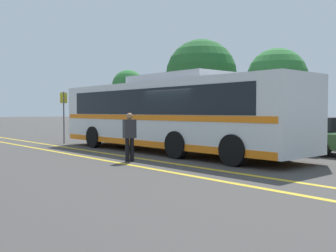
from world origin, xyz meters
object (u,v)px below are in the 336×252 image
Objects in this scene: bus_stop_sign at (64,111)px; pedestrian_0 at (130,134)px; tree_0 at (201,75)px; tree_2 at (128,86)px; tree_3 at (277,79)px; parked_car_0 at (122,127)px; transit_bus at (168,113)px; parked_car_1 at (192,129)px; parked_car_2 at (303,135)px.

pedestrian_0 is at bearing -102.09° from bus_stop_sign.
tree_0 reaches higher than bus_stop_sign.
pedestrian_0 is 0.31× the size of tree_2.
pedestrian_0 is 0.30× the size of tree_3.
tree_3 is at bearing 0.18° from tree_2.
parked_car_0 is at bearing -122.38° from tree_0.
tree_3 is (-1.03, 9.40, 2.00)m from transit_bus.
tree_2 is at bearing 178.35° from tree_0.
tree_2 reaches higher than transit_bus.
parked_car_2 reaches higher than parked_car_1.
pedestrian_0 is 15.07m from tree_0.
parked_car_2 is 7.54m from pedestrian_0.
tree_3 reaches higher than parked_car_1.
tree_2 is at bearing -179.82° from tree_3.
tree_0 is 1.25× the size of tree_2.
parked_car_1 is at bearing -34.16° from bus_stop_sign.
bus_stop_sign is at bearing -119.52° from tree_3.
parked_car_2 is at bearing -24.56° from tree_0.
parked_car_0 is at bearing -38.32° from tree_2.
tree_2 is (-9.12, 10.59, 2.19)m from bus_stop_sign.
tree_0 is 9.22m from tree_2.
tree_3 is at bearing -155.11° from pedestrian_0.
parked_car_0 is at bearing -150.74° from tree_3.
tree_3 is (2.19, 4.88, 2.92)m from parked_car_1.
bus_stop_sign is (-3.84, -5.76, 1.00)m from parked_car_1.
parked_car_0 is 13.56m from pedestrian_0.
pedestrian_0 is at bearing 31.94° from parked_car_1.
tree_3 is at bearing 5.79° from transit_bus.
tree_2 reaches higher than parked_car_2.
bus_stop_sign is 0.51× the size of tree_2.
parked_car_0 is 1.76× the size of bus_stop_sign.
parked_car_1 is 6.95m from parked_car_2.
tree_2 is at bearing 40.25° from bus_stop_sign.
tree_2 reaches higher than parked_car_0.
tree_0 is at bearing -140.50° from parked_car_1.
tree_0 reaches higher than parked_car_0.
tree_2 is at bearing 54.24° from parked_car_0.
parked_car_0 is 0.90× the size of tree_2.
parked_car_1 is 6.87m from tree_0.
parked_car_0 is 6.71m from parked_car_1.
parked_car_0 is 1.08× the size of parked_car_1.
bus_stop_sign is 10.63m from tree_0.
tree_0 is at bearing 67.76° from parked_car_2.
parked_car_2 is 0.70× the size of tree_0.
pedestrian_0 is at bearing -35.01° from tree_2.
bus_stop_sign is at bearing 99.46° from transit_bus.
parked_car_1 is 2.72× the size of pedestrian_0.
tree_2 is at bearing 77.81° from parked_car_2.
parked_car_0 is (-9.93, 4.42, -0.98)m from transit_bus.
parked_car_1 is 1.63× the size of bus_stop_sign.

